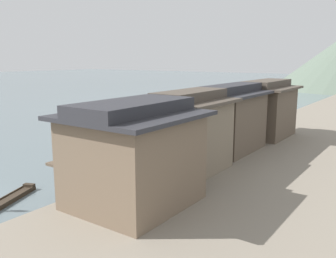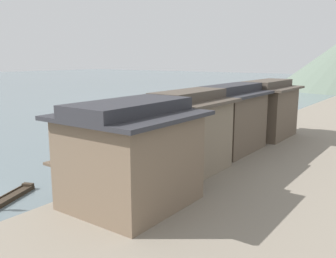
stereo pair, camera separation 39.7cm
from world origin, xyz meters
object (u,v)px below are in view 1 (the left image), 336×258
boat_upstream_distant (141,162)px  house_waterfront_second (190,132)px  boat_moored_third (260,107)px  mooring_post_dock_mid (160,159)px  boat_midriver_drifting (180,151)px  house_waterfront_narrow (266,109)px  boat_moored_second (210,114)px  house_waterfront_tall (231,119)px  boat_foreground_poled (5,201)px  boat_midriver_upstream (247,126)px  boat_moored_nearest (275,114)px  boat_moored_far (221,109)px  mooring_post_dock_near (59,197)px  house_waterfront_nearest (133,155)px

boat_upstream_distant → house_waterfront_second: 6.16m
boat_moored_third → mooring_post_dock_mid: bearing=-79.3°
boat_midriver_drifting → house_waterfront_narrow: 11.27m
boat_moored_second → house_waterfront_tall: bearing=-57.1°
boat_foreground_poled → boat_moored_second: size_ratio=1.17×
boat_midriver_upstream → house_waterfront_second: house_waterfront_second is taller
boat_moored_nearest → house_waterfront_narrow: bearing=-73.9°
boat_moored_second → house_waterfront_tall: size_ratio=0.57×
boat_midriver_upstream → mooring_post_dock_mid: (1.94, -22.14, 0.80)m
boat_midriver_drifting → mooring_post_dock_mid: mooring_post_dock_mid is taller
boat_moored_far → mooring_post_dock_mid: 37.46m
boat_foreground_poled → boat_moored_second: (-7.20, 40.04, 0.04)m
house_waterfront_narrow → mooring_post_dock_near: 25.91m
boat_midriver_upstream → house_waterfront_narrow: house_waterfront_narrow is taller
house_waterfront_nearest → house_waterfront_tall: same height
boat_moored_far → mooring_post_dock_near: 47.13m
boat_moored_nearest → house_waterfront_narrow: size_ratio=0.67×
boat_midriver_drifting → house_waterfront_nearest: house_waterfront_nearest is taller
boat_moored_far → mooring_post_dock_mid: mooring_post_dock_mid is taller
boat_midriver_upstream → mooring_post_dock_mid: size_ratio=7.65×
house_waterfront_narrow → boat_midriver_upstream: bearing=126.3°
boat_foreground_poled → house_waterfront_tall: size_ratio=0.67×
boat_moored_nearest → boat_moored_far: size_ratio=0.92×
boat_foreground_poled → boat_moored_nearest: (1.56, 45.46, 0.10)m
boat_moored_third → boat_upstream_distant: 41.65m
boat_foreground_poled → boat_moored_second: 40.69m
boat_upstream_distant → mooring_post_dock_near: 10.80m
boat_moored_third → house_waterfront_nearest: bearing=-76.9°
house_waterfront_nearest → house_waterfront_second: size_ratio=1.11×
house_waterfront_second → boat_moored_nearest: bearing=98.7°
boat_moored_second → mooring_post_dock_near: size_ratio=5.48×
boat_moored_third → boat_upstream_distant: bearing=-82.4°
boat_midriver_drifting → house_waterfront_narrow: house_waterfront_narrow is taller
boat_moored_second → boat_upstream_distant: size_ratio=1.11×
boat_midriver_drifting → mooring_post_dock_mid: size_ratio=6.17×
boat_moored_third → boat_moored_second: bearing=-104.7°
boat_moored_second → house_waterfront_tall: 25.74m
boat_foreground_poled → house_waterfront_narrow: 27.78m
boat_moored_nearest → house_waterfront_tall: bearing=-79.2°
boat_foreground_poled → boat_moored_third: (-3.85, 52.86, 0.02)m
boat_foreground_poled → mooring_post_dock_mid: size_ratio=7.06×
mooring_post_dock_mid → boat_midriver_drifting: bearing=108.0°
boat_moored_second → mooring_post_dock_mid: bearing=-68.8°
boat_foreground_poled → mooring_post_dock_near: bearing=14.8°
boat_midriver_upstream → house_waterfront_second: bearing=-77.9°
boat_moored_third → house_waterfront_narrow: 28.54m
house_waterfront_tall → boat_midriver_upstream: bearing=107.4°
boat_moored_third → mooring_post_dock_near: (7.85, -51.80, 0.86)m
boat_moored_nearest → house_waterfront_second: (5.26, -34.29, 3.36)m
boat_moored_nearest → boat_upstream_distant: boat_moored_nearest is taller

